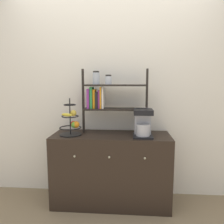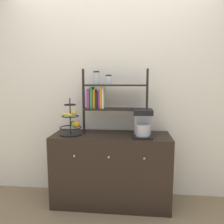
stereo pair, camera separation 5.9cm
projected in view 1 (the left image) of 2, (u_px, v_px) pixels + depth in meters
name	position (u px, v px, depth m)	size (l,w,h in m)	color
ground_plane	(109.00, 214.00, 2.35)	(12.00, 12.00, 0.00)	#847051
wall_back	(113.00, 91.00, 2.69)	(7.00, 0.05, 2.60)	silver
sideboard	(111.00, 169.00, 2.53)	(1.33, 0.50, 0.82)	black
coffee_maker	(143.00, 123.00, 2.38)	(0.21, 0.25, 0.30)	black
fruit_stand	(72.00, 123.00, 2.44)	(0.25, 0.25, 0.41)	black
shelf_hutch	(105.00, 96.00, 2.50)	(0.75, 0.20, 0.74)	black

